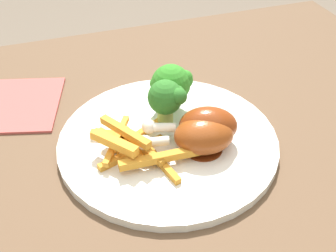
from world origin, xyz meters
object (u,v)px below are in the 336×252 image
dining_table (163,229)px  dinner_plate (168,141)px  broccoli_floret_front (173,84)px  chicken_drumstick_near (205,126)px  carrot_fries_pile (134,145)px  broccoli_floret_middle (167,98)px  chicken_drumstick_far (201,136)px

dining_table → dinner_plate: size_ratio=3.41×
broccoli_floret_front → chicken_drumstick_near: broccoli_floret_front is taller
dining_table → broccoli_floret_front: 0.21m
dining_table → dinner_plate: 0.13m
carrot_fries_pile → chicken_drumstick_near: bearing=174.9°
dining_table → broccoli_floret_middle: 0.19m
dining_table → broccoli_floret_middle: bearing=-113.1°
carrot_fries_pile → chicken_drumstick_near: chicken_drumstick_near is taller
broccoli_floret_middle → chicken_drumstick_near: (-0.03, 0.05, -0.02)m
dining_table → chicken_drumstick_far: size_ratio=7.91×
dinner_plate → broccoli_floret_front: (-0.03, -0.06, 0.05)m
dinner_plate → chicken_drumstick_far: size_ratio=2.32×
broccoli_floret_middle → chicken_drumstick_far: (-0.02, 0.06, -0.02)m
broccoli_floret_front → carrot_fries_pile: (0.08, 0.08, -0.03)m
broccoli_floret_front → carrot_fries_pile: bearing=44.0°
broccoli_floret_front → broccoli_floret_middle: bearing=59.8°
dinner_plate → broccoli_floret_middle: size_ratio=4.21×
carrot_fries_pile → chicken_drumstick_near: (-0.09, 0.01, 0.01)m
dinner_plate → chicken_drumstick_near: (-0.04, 0.02, 0.03)m
broccoli_floret_front → dinner_plate: bearing=65.8°
broccoli_floret_front → broccoli_floret_middle: same height
dinner_plate → chicken_drumstick_near: bearing=152.9°
dinner_plate → carrot_fries_pile: size_ratio=2.18×
broccoli_floret_front → chicken_drumstick_near: (-0.01, 0.08, -0.02)m
broccoli_floret_middle → dining_table: bearing=66.9°
carrot_fries_pile → chicken_drumstick_far: 0.09m
carrot_fries_pile → chicken_drumstick_far: bearing=165.3°
broccoli_floret_front → chicken_drumstick_far: (-0.00, 0.10, -0.02)m
carrot_fries_pile → broccoli_floret_front: bearing=-136.0°
dinner_plate → broccoli_floret_front: size_ratio=4.20×
broccoli_floret_front → chicken_drumstick_far: 0.10m
dining_table → carrot_fries_pile: carrot_fries_pile is taller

